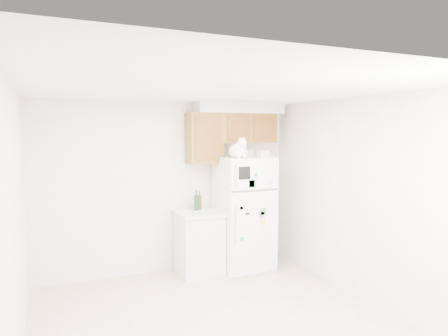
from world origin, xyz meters
TOP-DOWN VIEW (x-y plane):
  - ground_plane at (0.00, 0.00)m, footprint 3.80×4.00m
  - room_shell at (0.12, 0.24)m, footprint 3.84×4.04m
  - refrigerator at (1.05, 1.61)m, footprint 0.76×0.78m
  - base_counter at (0.36, 1.68)m, footprint 0.64×0.64m
  - cat at (0.86, 1.41)m, footprint 0.30×0.43m
  - storage_box_back at (1.18, 1.75)m, footprint 0.22×0.19m
  - storage_box_front at (1.32, 1.52)m, footprint 0.16×0.13m
  - bottle_green at (0.36, 1.78)m, footprint 0.07×0.07m
  - bottle_amber at (0.42, 1.82)m, footprint 0.07×0.07m

SIDE VIEW (x-z plane):
  - ground_plane at x=0.00m, z-range -0.01..0.00m
  - base_counter at x=0.36m, z-range 0.00..0.92m
  - refrigerator at x=1.05m, z-range 0.00..1.70m
  - bottle_amber at x=0.42m, z-range 0.92..1.20m
  - bottle_green at x=0.36m, z-range 0.92..1.22m
  - room_shell at x=0.12m, z-range 0.41..2.93m
  - storage_box_front at x=1.32m, z-range 1.70..1.79m
  - storage_box_back at x=1.18m, z-range 1.70..1.80m
  - cat at x=0.86m, z-range 1.66..1.97m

